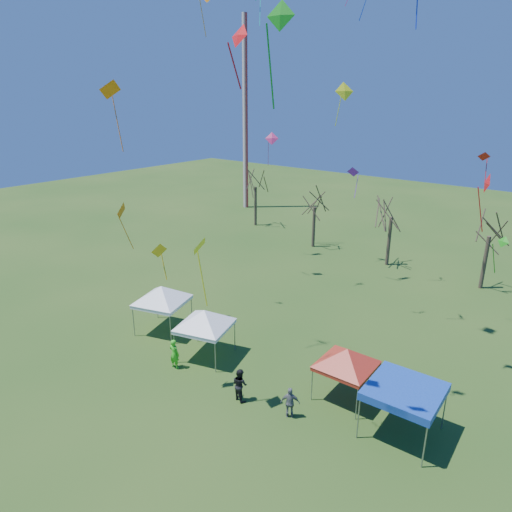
{
  "coord_description": "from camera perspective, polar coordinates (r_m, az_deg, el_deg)",
  "views": [
    {
      "loc": [
        13.5,
        -14.91,
        15.16
      ],
      "look_at": [
        -1.01,
        3.0,
        7.02
      ],
      "focal_mm": 32.0,
      "sensor_mm": 36.0,
      "label": 1
    }
  ],
  "objects": [
    {
      "name": "kite_5",
      "position": [
        20.99,
        -7.15,
        1.13
      ],
      "size": [
        0.98,
        1.26,
        3.58
      ],
      "rotation": [
        0.0,
        0.0,
        5.03
      ],
      "color": "#FFF11A",
      "rests_on": "ground"
    },
    {
      "name": "kite_19",
      "position": [
        33.49,
        26.61,
        11.0
      ],
      "size": [
        0.94,
        0.81,
        2.11
      ],
      "rotation": [
        0.0,
        0.0,
        3.54
      ],
      "color": "red",
      "rests_on": "ground"
    },
    {
      "name": "tree_2",
      "position": [
        43.29,
        16.78,
        6.8
      ],
      "size": [
        3.71,
        3.71,
        8.18
      ],
      "color": "#3D2D21",
      "rests_on": "ground"
    },
    {
      "name": "person_dark",
      "position": [
        24.73,
        -2.03,
        -15.76
      ],
      "size": [
        1.0,
        0.84,
        1.81
      ],
      "primitive_type": "imported",
      "rotation": [
        0.0,
        0.0,
        2.95
      ],
      "color": "black",
      "rests_on": "ground"
    },
    {
      "name": "person_grey",
      "position": [
        23.71,
        4.29,
        -17.81
      ],
      "size": [
        1.04,
        0.85,
        1.65
      ],
      "primitive_type": "imported",
      "rotation": [
        0.0,
        0.0,
        3.7
      ],
      "color": "slate",
      "rests_on": "ground"
    },
    {
      "name": "kite_13",
      "position": [
        43.17,
        12.07,
        10.23
      ],
      "size": [
        1.23,
        0.92,
        2.83
      ],
      "rotation": [
        0.0,
        0.0,
        3.35
      ],
      "color": "purple",
      "rests_on": "ground"
    },
    {
      "name": "tree_3",
      "position": [
        40.69,
        27.48,
        4.34
      ],
      "size": [
        3.59,
        3.59,
        7.91
      ],
      "color": "#3D2D21",
      "rests_on": "ground"
    },
    {
      "name": "tree_1",
      "position": [
        47.34,
        7.41,
        7.87
      ],
      "size": [
        3.42,
        3.42,
        7.54
      ],
      "color": "#3D2D21",
      "rests_on": "ground"
    },
    {
      "name": "kite_11",
      "position": [
        37.22,
        11.0,
        19.55
      ],
      "size": [
        1.44,
        1.57,
        3.29
      ],
      "rotation": [
        0.0,
        0.0,
        0.9
      ],
      "color": "#CFDB17",
      "rests_on": "ground"
    },
    {
      "name": "kite_2",
      "position": [
        43.37,
        1.98,
        14.45
      ],
      "size": [
        1.38,
        1.28,
        3.1
      ],
      "rotation": [
        0.0,
        0.0,
        0.67
      ],
      "color": "#CE2D6A",
      "rests_on": "ground"
    },
    {
      "name": "tent_blue",
      "position": [
        22.84,
        18.11,
        -15.81
      ],
      "size": [
        3.37,
        3.37,
        2.54
      ],
      "rotation": [
        0.0,
        0.0,
        0.04
      ],
      "color": "gray",
      "rests_on": "ground"
    },
    {
      "name": "tree_0",
      "position": [
        55.17,
        -0.06,
        10.4
      ],
      "size": [
        3.83,
        3.83,
        8.44
      ],
      "color": "#3D2D21",
      "rests_on": "ground"
    },
    {
      "name": "ground",
      "position": [
        25.18,
        -2.63,
        -17.58
      ],
      "size": [
        140.0,
        140.0,
        0.0
      ],
      "primitive_type": "plane",
      "color": "#254B18",
      "rests_on": "ground"
    },
    {
      "name": "kite_8",
      "position": [
        30.35,
        -17.8,
        19.19
      ],
      "size": [
        1.12,
        1.54,
        4.32
      ],
      "rotation": [
        0.0,
        0.0,
        4.66
      ],
      "color": "orange",
      "rests_on": "ground"
    },
    {
      "name": "tent_red",
      "position": [
        24.33,
        11.34,
        -11.71
      ],
      "size": [
        3.83,
        3.83,
        3.38
      ],
      "rotation": [
        0.0,
        0.0,
        0.03
      ],
      "color": "gray",
      "rests_on": "ground"
    },
    {
      "name": "person_green",
      "position": [
        27.61,
        -10.17,
        -11.94
      ],
      "size": [
        0.71,
        0.5,
        1.85
      ],
      "primitive_type": "imported",
      "rotation": [
        0.0,
        0.0,
        3.23
      ],
      "color": "#36CD20",
      "rests_on": "ground"
    },
    {
      "name": "kite_17",
      "position": [
        22.21,
        26.79,
        7.95
      ],
      "size": [
        0.64,
        0.86,
        2.67
      ],
      "rotation": [
        0.0,
        0.0,
        5.19
      ],
      "color": "red",
      "rests_on": "ground"
    },
    {
      "name": "kite_14",
      "position": [
        35.49,
        -16.55,
        5.41
      ],
      "size": [
        1.37,
        1.54,
        3.84
      ],
      "rotation": [
        0.0,
        0.0,
        5.29
      ],
      "color": "orange",
      "rests_on": "ground"
    },
    {
      "name": "radio_mast",
      "position": [
        64.2,
        -1.36,
        17.06
      ],
      "size": [
        0.7,
        0.7,
        25.0
      ],
      "primitive_type": "cylinder",
      "color": "silver",
      "rests_on": "ground"
    },
    {
      "name": "tent_white_west",
      "position": [
        30.91,
        -11.75,
        -4.09
      ],
      "size": [
        4.05,
        4.05,
        3.75
      ],
      "rotation": [
        0.0,
        0.0,
        0.31
      ],
      "color": "gray",
      "rests_on": "ground"
    },
    {
      "name": "tent_white_mid",
      "position": [
        27.52,
        -6.48,
        -7.13
      ],
      "size": [
        3.9,
        3.9,
        3.6
      ],
      "rotation": [
        0.0,
        0.0,
        0.3
      ],
      "color": "gray",
      "rests_on": "ground"
    },
    {
      "name": "kite_0",
      "position": [
        15.94,
        2.99,
        27.53
      ],
      "size": [
        0.98,
        0.67,
        3.25
      ],
      "rotation": [
        0.0,
        0.0,
        0.23
      ],
      "color": "#169418",
      "rests_on": "ground"
    },
    {
      "name": "kite_1",
      "position": [
        23.0,
        -12.03,
        0.63
      ],
      "size": [
        0.57,
        0.93,
        1.99
      ],
      "rotation": [
        0.0,
        0.0,
        4.49
      ],
      "color": "yellow",
      "rests_on": "ground"
    },
    {
      "name": "kite_22",
      "position": [
        34.43,
        28.42,
        1.43
      ],
      "size": [
        1.03,
        0.91,
        2.84
      ],
      "rotation": [
        0.0,
        0.0,
        5.91
      ],
      "color": "#209617",
      "rests_on": "ground"
    },
    {
      "name": "kite_27",
      "position": [
        17.74,
        -2.2,
        25.71
      ],
      "size": [
        0.96,
        0.67,
        2.19
      ],
      "rotation": [
        0.0,
        0.0,
        6.07
      ],
      "color": "red",
      "rests_on": "ground"
    }
  ]
}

